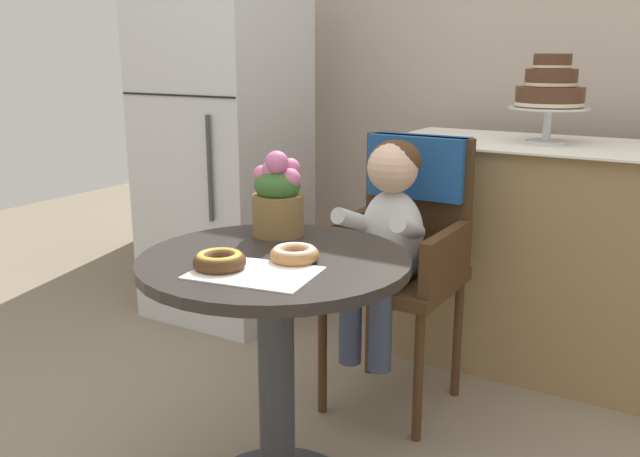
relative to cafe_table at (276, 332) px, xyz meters
name	(u,v)px	position (x,y,z in m)	size (l,w,h in m)	color
back_wall	(500,27)	(0.00, 1.85, 0.84)	(4.80, 0.10, 2.70)	#B2A393
cafe_table	(276,332)	(0.00, 0.00, 0.00)	(0.72, 0.72, 0.72)	#282321
wicker_chair	(406,227)	(0.04, 0.76, 0.13)	(0.42, 0.45, 0.95)	#472D19
seated_child	(388,226)	(0.04, 0.60, 0.17)	(0.27, 0.32, 0.73)	silver
paper_napkin	(254,273)	(0.04, -0.14, 0.21)	(0.30, 0.21, 0.00)	white
donut_front	(295,253)	(0.07, -0.01, 0.23)	(0.13, 0.13, 0.04)	#AD7542
donut_mid	(220,260)	(-0.05, -0.16, 0.24)	(0.13, 0.13, 0.04)	#4C2D19
flower_vase	(278,195)	(-0.12, 0.19, 0.33)	(0.15, 0.15, 0.25)	brown
display_counter	(582,260)	(0.55, 1.30, -0.05)	(1.56, 0.62, 0.90)	#93754C
tiered_cake_stand	(550,91)	(0.38, 1.30, 0.59)	(0.30, 0.30, 0.33)	silver
refrigerator	(223,138)	(-1.05, 1.10, 0.34)	(0.64, 0.63, 1.70)	silver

